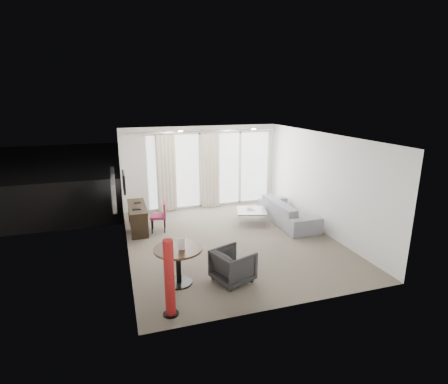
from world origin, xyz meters
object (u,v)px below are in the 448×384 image
object	(u,v)px
desk_chair	(158,217)
round_table	(179,266)
rattan_chair_b	(243,176)
rattan_chair_a	(205,183)
desk	(138,218)
tub_armchair	(233,266)
sofa	(288,212)
coffee_table	(251,216)
red_lamp	(169,278)

from	to	relation	value
desk_chair	round_table	world-z (taller)	desk_chair
rattan_chair_b	desk_chair	bearing A→B (deg)	-149.76
rattan_chair_a	rattan_chair_b	world-z (taller)	rattan_chair_b
desk_chair	desk	bearing A→B (deg)	163.90
desk_chair	tub_armchair	world-z (taller)	desk_chair
round_table	sofa	xyz separation A→B (m)	(3.58, 2.37, -0.04)
coffee_table	sofa	xyz separation A→B (m)	(0.98, -0.35, 0.15)
desk_chair	sofa	distance (m)	3.63
round_table	red_lamp	size ratio (longest dim) A/B	0.69
desk	rattan_chair_b	size ratio (longest dim) A/B	1.71
desk	rattan_chair_a	xyz separation A→B (m)	(2.67, 3.06, 0.04)
coffee_table	rattan_chair_a	size ratio (longest dim) A/B	1.08
coffee_table	desk	bearing A→B (deg)	173.04
round_table	rattan_chair_a	world-z (taller)	rattan_chair_a
red_lamp	coffee_table	bearing A→B (deg)	51.67
red_lamp	rattan_chair_b	world-z (taller)	red_lamp
desk_chair	red_lamp	world-z (taller)	red_lamp
round_table	rattan_chair_a	size ratio (longest dim) A/B	1.22
round_table	desk_chair	bearing A→B (deg)	90.42
desk_chair	coffee_table	world-z (taller)	desk_chair
round_table	sofa	world-z (taller)	round_table
tub_armchair	rattan_chair_b	xyz separation A→B (m)	(2.82, 6.90, 0.10)
red_lamp	tub_armchair	world-z (taller)	red_lamp
desk_chair	coffee_table	xyz separation A→B (m)	(2.61, -0.13, -0.22)
desk	desk_chair	distance (m)	0.58
desk	rattan_chair_a	size ratio (longest dim) A/B	1.92
rattan_chair_a	round_table	bearing A→B (deg)	-88.22
desk_chair	rattan_chair_b	size ratio (longest dim) A/B	0.95
red_lamp	desk	bearing A→B (deg)	93.15
tub_armchair	rattan_chair_a	bearing A→B (deg)	-30.06
red_lamp	coffee_table	distance (m)	4.71
rattan_chair_a	coffee_table	bearing A→B (deg)	-61.56
rattan_chair_b	coffee_table	bearing A→B (deg)	-121.99
tub_armchair	rattan_chair_a	distance (m)	6.48
red_lamp	coffee_table	world-z (taller)	red_lamp
desk	red_lamp	size ratio (longest dim) A/B	1.09
desk	tub_armchair	size ratio (longest dim) A/B	2.03
round_table	rattan_chair_a	distance (m)	6.52
tub_armchair	rattan_chair_b	world-z (taller)	rattan_chair_b
rattan_chair_a	rattan_chair_b	bearing A→B (deg)	37.63
desk	red_lamp	bearing A→B (deg)	-86.85
desk_chair	tub_armchair	size ratio (longest dim) A/B	1.12
round_table	rattan_chair_a	xyz separation A→B (m)	(2.14, 6.16, 0.01)
tub_armchair	sofa	xyz separation A→B (m)	(2.55, 2.60, 0.00)
sofa	desk_chair	bearing A→B (deg)	82.39
round_table	sofa	bearing A→B (deg)	33.56
rattan_chair_a	rattan_chair_b	xyz separation A→B (m)	(1.70, 0.51, 0.04)
desk	coffee_table	size ratio (longest dim) A/B	1.78
coffee_table	rattan_chair_a	distance (m)	3.47
desk_chair	red_lamp	distance (m)	3.83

